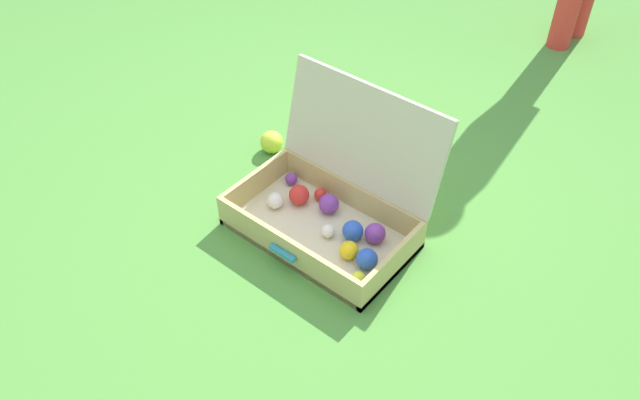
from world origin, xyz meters
name	(u,v)px	position (x,y,z in m)	size (l,w,h in m)	color
ground_plane	(300,229)	(0.00, 0.00, 0.00)	(16.00, 16.00, 0.00)	#4C8C38
open_suitcase	(333,204)	(0.09, 0.09, 0.11)	(0.66, 0.51, 0.51)	beige
stray_ball_on_grass	(272,142)	(-0.40, 0.28, 0.05)	(0.10, 0.10, 0.10)	#CCDB38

